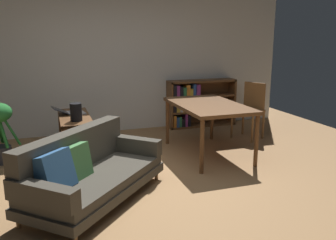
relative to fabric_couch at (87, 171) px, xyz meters
name	(u,v)px	position (x,y,z in m)	size (l,w,h in m)	color
ground_plane	(151,186)	(0.74, 0.13, -0.33)	(8.16, 8.16, 0.00)	#A87A4C
back_wall_panel	(109,57)	(0.74, 2.83, 1.02)	(6.80, 0.10, 2.70)	silver
fabric_couch	(87,171)	(0.00, 0.00, 0.00)	(1.74, 1.78, 0.74)	olive
media_console	(76,137)	(0.00, 1.48, -0.03)	(0.43, 1.17, 0.62)	brown
open_laptop	(70,112)	(-0.05, 1.67, 0.31)	(0.49, 0.36, 0.11)	silver
desk_speaker	(76,112)	(0.00, 1.18, 0.40)	(0.16, 0.16, 0.24)	black
dining_table	(208,109)	(1.87, 1.00, 0.36)	(0.90, 1.48, 0.77)	brown
dining_chair_near	(251,107)	(2.94, 1.57, 0.21)	(0.55, 0.57, 0.95)	brown
bookshelf	(195,103)	(2.37, 2.64, 0.12)	(1.35, 0.31, 0.90)	brown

